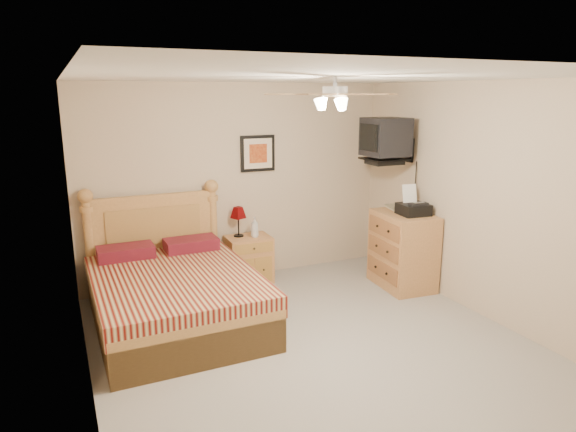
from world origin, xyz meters
name	(u,v)px	position (x,y,z in m)	size (l,w,h in m)	color
floor	(319,351)	(0.00, 0.00, 0.00)	(4.50, 4.50, 0.00)	gray
ceiling	(323,77)	(0.00, 0.00, 2.50)	(4.00, 4.50, 0.04)	white
wall_back	(238,183)	(0.00, 2.25, 1.25)	(4.00, 0.04, 2.50)	#C1AA8E
wall_front	(533,323)	(0.00, -2.25, 1.25)	(4.00, 0.04, 2.50)	#C1AA8E
wall_left	(79,250)	(-2.00, 0.00, 1.25)	(0.04, 4.50, 2.50)	#C1AA8E
wall_right	(490,203)	(2.00, 0.00, 1.25)	(0.04, 4.50, 2.50)	#C1AA8E
bed	(174,264)	(-1.09, 1.12, 0.67)	(1.57, 2.07, 1.34)	#AD7A43
nightstand	(249,259)	(0.04, 2.00, 0.30)	(0.55, 0.41, 0.60)	#AD763F
table_lamp	(238,222)	(-0.06, 2.08, 0.79)	(0.21, 0.21, 0.38)	#510304
lotion_bottle	(255,227)	(0.11, 1.97, 0.73)	(0.10, 0.10, 0.26)	silver
framed_picture	(258,153)	(0.27, 2.23, 1.62)	(0.46, 0.04, 0.46)	black
dresser	(403,250)	(1.73, 1.05, 0.47)	(0.55, 0.80, 0.94)	#A27140
fax_machine	(414,200)	(1.77, 0.95, 1.12)	(0.33, 0.35, 0.35)	black
magazine_lower	(390,209)	(1.67, 1.28, 0.95)	(0.21, 0.28, 0.03)	beige
magazine_upper	(388,207)	(1.66, 1.31, 0.98)	(0.20, 0.27, 0.02)	gray
wall_tv	(396,140)	(1.75, 1.34, 1.81)	(0.56, 0.46, 0.58)	black
ceiling_fan	(335,94)	(0.00, -0.20, 2.36)	(1.14, 1.14, 0.28)	silver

